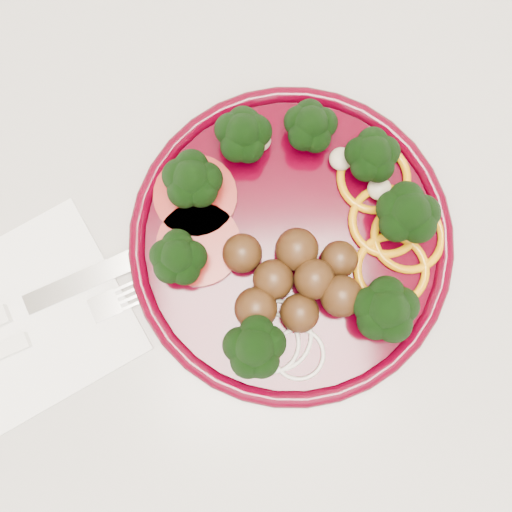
{
  "coord_description": "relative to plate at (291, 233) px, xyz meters",
  "views": [
    {
      "loc": [
        0.2,
        1.64,
        1.43
      ],
      "look_at": [
        0.21,
        1.71,
        0.92
      ],
      "focal_mm": 45.0,
      "sensor_mm": 36.0,
      "label": 1
    }
  ],
  "objects": [
    {
      "name": "counter",
      "position": [
        -0.24,
        -0.02,
        -0.47
      ],
      "size": [
        2.4,
        0.6,
        0.9
      ],
      "color": "beige",
      "rests_on": "ground"
    },
    {
      "name": "plate",
      "position": [
        0.0,
        0.0,
        0.0
      ],
      "size": [
        0.27,
        0.27,
        0.06
      ],
      "rotation": [
        0.0,
        0.0,
        -0.25
      ],
      "color": "#3F000E",
      "rests_on": "counter"
    },
    {
      "name": "napkin",
      "position": [
        -0.22,
        -0.05,
        -0.02
      ],
      "size": [
        0.19,
        0.19,
        0.0
      ],
      "primitive_type": "cube",
      "rotation": [
        0.0,
        0.0,
        0.43
      ],
      "color": "white",
      "rests_on": "counter"
    },
    {
      "name": "knife",
      "position": [
        -0.24,
        -0.05,
        -0.01
      ],
      "size": [
        0.2,
        0.08,
        0.01
      ],
      "rotation": [
        0.0,
        0.0,
        0.33
      ],
      "color": "silver",
      "rests_on": "napkin"
    },
    {
      "name": "fork",
      "position": [
        -0.24,
        -0.07,
        -0.01
      ],
      "size": [
        0.18,
        0.07,
        0.01
      ],
      "rotation": [
        0.0,
        0.0,
        0.33
      ],
      "color": "white",
      "rests_on": "napkin"
    }
  ]
}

